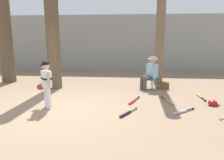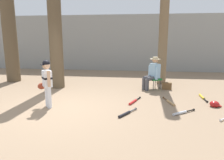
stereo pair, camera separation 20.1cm
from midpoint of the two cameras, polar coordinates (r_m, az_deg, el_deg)
ground_plane at (r=5.76m, az=-12.87°, el=-7.71°), size 60.00×60.00×0.00m
concrete_back_wall at (r=12.28m, az=-1.87°, el=10.22°), size 18.00×0.36×3.18m
tree_near_player at (r=8.00m, az=-14.74°, el=12.69°), size 0.75×0.75×4.91m
tree_behind_spectator at (r=8.78m, az=14.93°, el=16.23°), size 0.48×0.48×5.76m
young_ballplayer at (r=5.79m, az=-16.73°, el=-0.16°), size 0.54×0.48×1.31m
folding_stool at (r=7.83m, az=12.44°, el=0.17°), size 0.55×0.55×0.41m
seated_spectator at (r=7.72m, az=11.94°, el=2.12°), size 0.66×0.57×1.20m
handbag_beside_stool at (r=7.92m, az=15.68°, el=-1.60°), size 0.36×0.21×0.26m
tree_far_left at (r=9.94m, az=-26.28°, el=14.47°), size 0.87×0.87×6.02m
bat_aluminum_silver at (r=5.54m, az=19.72°, el=-8.54°), size 0.64×0.49×0.07m
bat_yellow_trainer at (r=7.19m, az=24.54°, el=-4.34°), size 0.07×0.80×0.07m
bat_red_barrel at (r=6.15m, az=6.98°, el=-5.94°), size 0.36×0.76×0.07m
bat_wood_tan at (r=6.30m, az=16.68°, el=-5.92°), size 0.28×0.79×0.07m
bat_black_composite at (r=5.18m, az=4.98°, el=-9.28°), size 0.45×0.68×0.07m
batting_helmet_red at (r=6.44m, az=27.41°, el=-5.97°), size 0.31×0.24×0.18m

